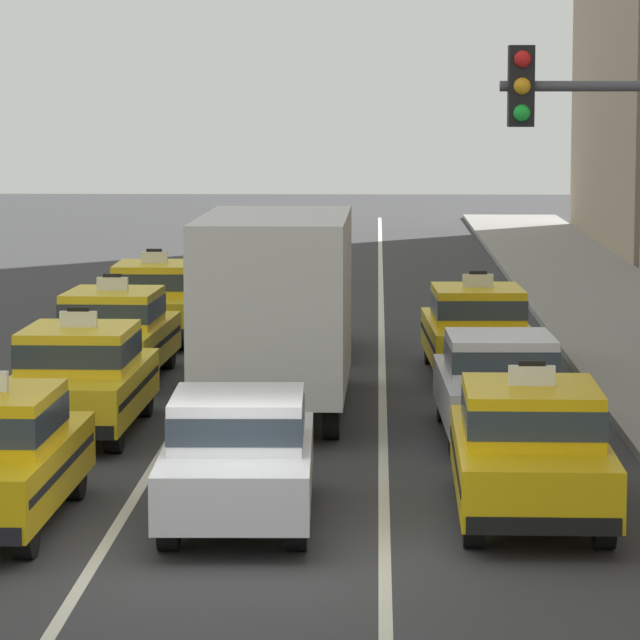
{
  "coord_description": "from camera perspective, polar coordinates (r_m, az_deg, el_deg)",
  "views": [
    {
      "loc": [
        1.51,
        -20.03,
        5.07
      ],
      "look_at": [
        0.52,
        11.57,
        1.3
      ],
      "focal_mm": 103.73,
      "sensor_mm": 36.0,
      "label": 1
    }
  ],
  "objects": [
    {
      "name": "sedan_center_nearest",
      "position": [
        22.27,
        -2.54,
        -4.13
      ],
      "size": [
        1.87,
        4.34,
        1.58
      ],
      "color": "black",
      "rests_on": "ground"
    },
    {
      "name": "box_truck_center_second",
      "position": [
        29.97,
        -1.31,
        0.5
      ],
      "size": [
        2.35,
        6.98,
        3.27
      ],
      "color": "black",
      "rests_on": "ground"
    },
    {
      "name": "lane_stripe_left_center",
      "position": [
        40.47,
        -2.63,
        -0.4
      ],
      "size": [
        0.14,
        80.0,
        0.01
      ],
      "primitive_type": "cube",
      "color": "silver",
      "rests_on": "ground"
    },
    {
      "name": "taxi_right_nearest",
      "position": [
        22.59,
        6.5,
        -3.94
      ],
      "size": [
        1.87,
        4.58,
        1.96
      ],
      "color": "black",
      "rests_on": "ground"
    },
    {
      "name": "sedan_right_second",
      "position": [
        27.91,
        5.56,
        -1.93
      ],
      "size": [
        1.87,
        4.34,
        1.58
      ],
      "color": "black",
      "rests_on": "ground"
    },
    {
      "name": "taxi_left_second",
      "position": [
        28.35,
        -7.4,
        -1.76
      ],
      "size": [
        1.88,
        4.58,
        1.96
      ],
      "color": "black",
      "rests_on": "ground"
    },
    {
      "name": "ground_plane",
      "position": [
        20.72,
        -2.46,
        -7.37
      ],
      "size": [
        160.0,
        160.0,
        0.0
      ],
      "primitive_type": "plane",
      "color": "#353538"
    },
    {
      "name": "lane_stripe_center_right",
      "position": [
        40.35,
        1.91,
        -0.42
      ],
      "size": [
        0.14,
        80.0,
        0.01
      ],
      "primitive_type": "cube",
      "color": "silver",
      "rests_on": "ground"
    },
    {
      "name": "taxi_right_third",
      "position": [
        34.17,
        4.86,
        -0.27
      ],
      "size": [
        1.97,
        4.62,
        1.96
      ],
      "color": "black",
      "rests_on": "ground"
    },
    {
      "name": "taxi_left_fourth",
      "position": [
        39.22,
        -5.11,
        0.64
      ],
      "size": [
        1.89,
        4.59,
        1.96
      ],
      "color": "black",
      "rests_on": "ground"
    },
    {
      "name": "sedan_center_third",
      "position": [
        37.4,
        -0.74,
        0.32
      ],
      "size": [
        1.94,
        4.37,
        1.58
      ],
      "color": "black",
      "rests_on": "ground"
    },
    {
      "name": "taxi_left_third",
      "position": [
        33.68,
        -6.37,
        -0.39
      ],
      "size": [
        1.96,
        4.62,
        1.96
      ],
      "color": "black",
      "rests_on": "ground"
    }
  ]
}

